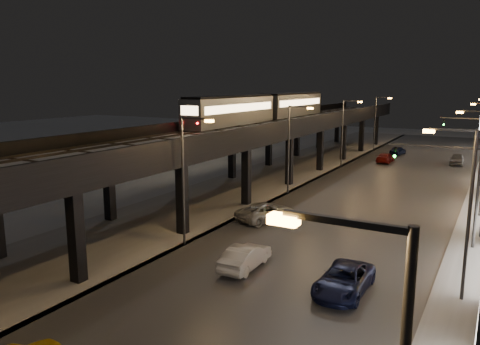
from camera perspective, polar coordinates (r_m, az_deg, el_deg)
The scene contains 20 objects.
ground at distance 24.57m, azimuth -24.32°, elevation -17.24°, with size 220.00×220.00×0.00m, color silver.
road_surface at distance 49.80m, azimuth 16.39°, elevation -2.56°, with size 17.00×120.00×0.06m, color #46474D.
under_viaduct_pavement at distance 54.29m, azimuth 2.40°, elevation -1.04°, with size 11.00×120.00×0.06m, color #9FA1A8.
elevated_viaduct at distance 50.65m, azimuth 0.82°, elevation 4.52°, with size 9.00×100.00×6.30m.
viaduct_trackbed at distance 50.68m, azimuth 0.88°, elevation 5.40°, with size 8.40×100.00×0.32m.
viaduct_parapet_streetside at distance 48.75m, azimuth 5.43°, elevation 5.68°, with size 0.30×100.00×1.10m, color black.
viaduct_parapet_far at distance 52.87m, azimuth -3.26°, elevation 6.11°, with size 0.30×100.00×1.10m, color black.
streetlight_left_1 at distance 31.95m, azimuth -6.58°, elevation 0.04°, with size 2.57×0.28×9.00m.
streetlight_right_1 at distance 26.09m, azimuth 25.68°, elevation -3.42°, with size 2.56×0.28×9.00m.
streetlight_left_2 at distance 47.52m, azimuth 6.25°, elevation 3.58°, with size 2.57×0.28×9.00m.
streetlight_left_3 at distance 64.37m, azimuth 12.61°, elevation 5.26°, with size 2.57×0.28×9.00m.
streetlight_left_4 at distance 81.72m, azimuth 16.32°, elevation 6.22°, with size 2.57×0.28×9.00m.
traffic_light_rig_a at distance 35.08m, azimuth 25.18°, elevation -1.19°, with size 6.10×0.34×7.00m.
subway_train at distance 60.15m, azimuth 3.16°, elevation 8.00°, with size 2.72×33.49×3.24m.
car_near_white at distance 28.94m, azimuth 0.66°, elevation -10.31°, with size 1.56×4.47×1.47m, color silver.
car_mid_silver at distance 38.70m, azimuth 3.15°, elevation -4.84°, with size 2.45×5.31×1.48m, color #A5A5A5.
car_mid_dark at distance 70.00m, azimuth 17.30°, elevation 1.70°, with size 1.91×4.70×1.36m, color #690E0A.
car_far_white at distance 78.24m, azimuth 18.68°, elevation 2.53°, with size 1.59×3.95×1.34m, color black.
car_onc_dark at distance 26.41m, azimuth 12.55°, elevation -12.77°, with size 2.37×5.15×1.43m, color #10163B.
car_onc_red at distance 71.59m, azimuth 24.95°, elevation 1.42°, with size 1.76×4.37×1.49m, color #595B5E.
Camera 1 is at (18.06, -12.38, 11.17)m, focal length 35.00 mm.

